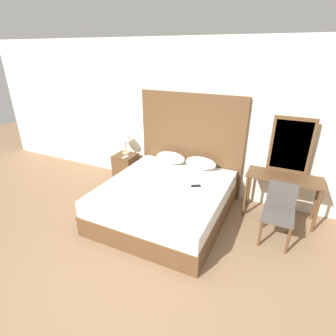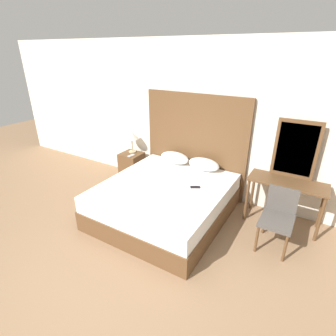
# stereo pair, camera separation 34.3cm
# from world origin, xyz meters

# --- Properties ---
(ground_plane) EXTENTS (16.00, 16.00, 0.00)m
(ground_plane) POSITION_xyz_m (0.00, 0.00, 0.00)
(ground_plane) COLOR #8C6B4C
(wall_back) EXTENTS (10.00, 0.06, 2.70)m
(wall_back) POSITION_xyz_m (0.00, 2.56, 1.35)
(wall_back) COLOR silver
(wall_back) RESTS_ON ground_plane
(bed) EXTENTS (1.85, 2.03, 0.57)m
(bed) POSITION_xyz_m (-0.15, 1.44, 0.28)
(bed) COLOR brown
(bed) RESTS_ON ground_plane
(headboard) EXTENTS (1.95, 0.05, 1.83)m
(headboard) POSITION_xyz_m (-0.15, 2.48, 0.91)
(headboard) COLOR brown
(headboard) RESTS_ON ground_plane
(pillow_left) EXTENTS (0.56, 0.29, 0.22)m
(pillow_left) POSITION_xyz_m (-0.44, 2.27, 0.67)
(pillow_left) COLOR white
(pillow_left) RESTS_ON bed
(pillow_right) EXTENTS (0.56, 0.29, 0.22)m
(pillow_right) POSITION_xyz_m (0.14, 2.27, 0.67)
(pillow_right) COLOR white
(pillow_right) RESTS_ON bed
(phone_on_bed) EXTENTS (0.16, 0.14, 0.01)m
(phone_on_bed) POSITION_xyz_m (0.30, 1.62, 0.57)
(phone_on_bed) COLOR black
(phone_on_bed) RESTS_ON bed
(nightstand) EXTENTS (0.42, 0.40, 0.56)m
(nightstand) POSITION_xyz_m (-1.45, 2.25, 0.28)
(nightstand) COLOR brown
(nightstand) RESTS_ON ground_plane
(table_lamp) EXTENTS (0.28, 0.28, 0.45)m
(table_lamp) POSITION_xyz_m (-1.48, 2.33, 0.92)
(table_lamp) COLOR tan
(table_lamp) RESTS_ON nightstand
(phone_on_nightstand) EXTENTS (0.09, 0.16, 0.01)m
(phone_on_nightstand) POSITION_xyz_m (-1.37, 2.15, 0.57)
(phone_on_nightstand) COLOR #B7B7BC
(phone_on_nightstand) RESTS_ON nightstand
(vanity_desk) EXTENTS (1.10, 0.45, 0.73)m
(vanity_desk) POSITION_xyz_m (1.51, 2.20, 0.61)
(vanity_desk) COLOR brown
(vanity_desk) RESTS_ON ground_plane
(vanity_mirror) EXTENTS (0.60, 0.03, 0.87)m
(vanity_mirror) POSITION_xyz_m (1.51, 2.40, 1.17)
(vanity_mirror) COLOR brown
(vanity_mirror) RESTS_ON vanity_desk
(chair) EXTENTS (0.41, 0.51, 0.81)m
(chair) POSITION_xyz_m (1.52, 1.66, 0.47)
(chair) COLOR #4C4742
(chair) RESTS_ON ground_plane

